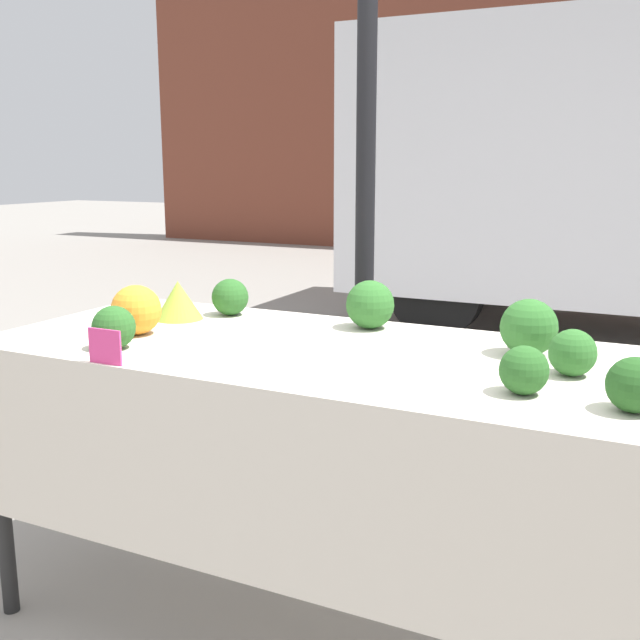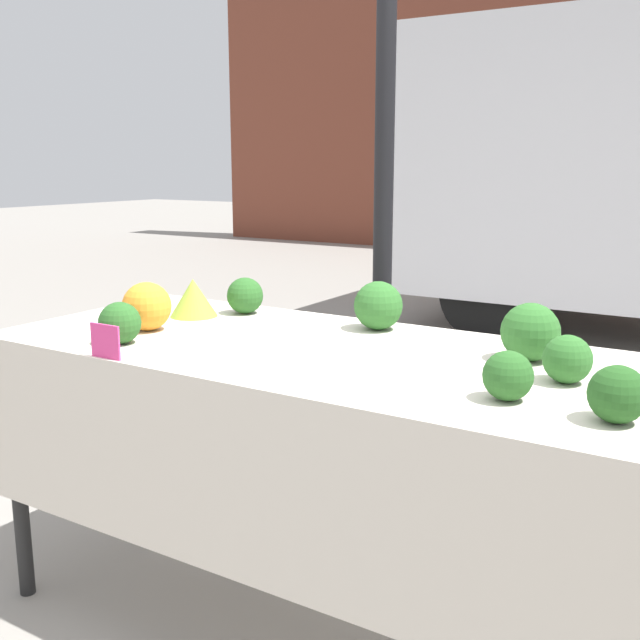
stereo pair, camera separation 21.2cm
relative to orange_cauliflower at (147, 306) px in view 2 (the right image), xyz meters
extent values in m
plane|color=gray|center=(0.58, 0.10, -0.97)|extent=(40.00, 40.00, 0.00)
cylinder|color=black|center=(0.45, 0.74, 0.41)|extent=(0.07, 0.07, 2.75)
cylinder|color=black|center=(-0.29, 4.06, -0.59)|extent=(0.76, 0.22, 0.76)
cylinder|color=black|center=(-0.29, 5.93, -0.59)|extent=(0.76, 0.22, 0.76)
cube|color=beige|center=(0.58, 0.10, -0.09)|extent=(1.97, 0.84, 0.03)
cube|color=beige|center=(0.58, -0.32, -0.35)|extent=(1.97, 0.01, 0.49)
cylinder|color=black|center=(-0.35, -0.26, -0.54)|extent=(0.05, 0.05, 0.86)
cylinder|color=black|center=(-0.35, 0.46, -0.54)|extent=(0.05, 0.05, 0.86)
sphere|color=orange|center=(0.00, 0.00, 0.00)|extent=(0.15, 0.15, 0.15)
cone|color=#93B238|center=(-0.02, 0.24, -0.01)|extent=(0.16, 0.16, 0.13)
sphere|color=#2D6628|center=(1.27, 0.11, -0.02)|extent=(0.12, 0.12, 0.12)
sphere|color=#2D6628|center=(0.61, 0.39, 0.00)|extent=(0.15, 0.15, 0.15)
sphere|color=#23511E|center=(1.42, -0.12, -0.02)|extent=(0.12, 0.12, 0.12)
sphere|color=#285B23|center=(0.10, 0.38, -0.01)|extent=(0.13, 0.13, 0.13)
sphere|color=#285B23|center=(0.06, -0.17, -0.02)|extent=(0.12, 0.12, 0.12)
sphere|color=#285B23|center=(1.19, -0.10, -0.02)|extent=(0.11, 0.11, 0.11)
sphere|color=#2D6628|center=(1.13, 0.27, 0.00)|extent=(0.16, 0.16, 0.16)
cube|color=#E53D84|center=(0.15, -0.31, -0.03)|extent=(0.11, 0.01, 0.09)
camera|label=1|loc=(1.49, -1.77, 0.44)|focal=42.00mm
camera|label=2|loc=(1.67, -1.67, 0.44)|focal=42.00mm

